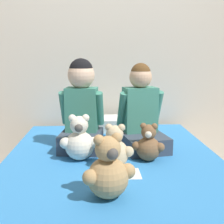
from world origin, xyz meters
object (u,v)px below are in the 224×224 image
object	(u,v)px
teddy_bear_held_by_right_child	(148,145)
pillow_at_headboard	(108,124)
teddy_bear_held_by_left_child	(79,141)
bed	(114,198)
child_on_right	(141,115)
teddy_bear_at_foot_of_bed	(108,171)
teddy_bear_between_children	(115,149)
sign_card	(122,174)
child_on_left	(81,108)

from	to	relation	value
teddy_bear_held_by_right_child	pillow_at_headboard	bearing A→B (deg)	119.39
teddy_bear_held_by_left_child	teddy_bear_held_by_right_child	xyz separation A→B (m)	(0.44, -0.04, -0.02)
teddy_bear_held_by_left_child	teddy_bear_held_by_right_child	distance (m)	0.44
bed	teddy_bear_held_by_right_child	size ratio (longest dim) A/B	8.11
child_on_right	teddy_bear_at_foot_of_bed	bearing A→B (deg)	-121.32
teddy_bear_at_foot_of_bed	bed	bearing A→B (deg)	62.79
bed	pillow_at_headboard	world-z (taller)	pillow_at_headboard
pillow_at_headboard	teddy_bear_between_children	bearing A→B (deg)	-89.87
teddy_bear_at_foot_of_bed	teddy_bear_held_by_left_child	bearing A→B (deg)	88.14
child_on_right	teddy_bear_held_by_right_child	distance (m)	0.31
bed	teddy_bear_between_children	size ratio (longest dim) A/B	7.42
teddy_bear_held_by_right_child	teddy_bear_held_by_left_child	bearing A→B (deg)	-171.77
teddy_bear_between_children	teddy_bear_at_foot_of_bed	bearing A→B (deg)	-91.58
bed	sign_card	bearing A→B (deg)	-78.14
teddy_bear_held_by_right_child	teddy_bear_at_foot_of_bed	size ratio (longest dim) A/B	0.79
teddy_bear_held_by_right_child	teddy_bear_between_children	distance (m)	0.24
child_on_right	teddy_bear_held_by_right_child	xyz separation A→B (m)	(0.01, -0.28, -0.14)
teddy_bear_held_by_left_child	teddy_bear_held_by_right_child	size ratio (longest dim) A/B	1.21
child_on_left	bed	bearing A→B (deg)	-48.48
bed	teddy_bear_held_by_right_child	world-z (taller)	teddy_bear_held_by_right_child
sign_card	pillow_at_headboard	bearing A→B (deg)	91.95
teddy_bear_held_by_right_child	sign_card	size ratio (longest dim) A/B	1.17
teddy_bear_at_foot_of_bed	pillow_at_headboard	world-z (taller)	teddy_bear_at_foot_of_bed
teddy_bear_held_by_left_child	sign_card	size ratio (longest dim) A/B	1.41
teddy_bear_at_foot_of_bed	pillow_at_headboard	bearing A→B (deg)	67.73
bed	teddy_bear_at_foot_of_bed	xyz separation A→B (m)	(-0.05, -0.41, 0.36)
pillow_at_headboard	teddy_bear_at_foot_of_bed	bearing A→B (deg)	-92.51
child_on_left	sign_card	bearing A→B (deg)	-54.98
teddy_bear_at_foot_of_bed	pillow_at_headboard	distance (m)	1.24
child_on_left	teddy_bear_held_by_right_child	bearing A→B (deg)	-24.35
teddy_bear_between_children	bed	bearing A→B (deg)	99.35
teddy_bear_between_children	sign_card	size ratio (longest dim) A/B	1.27
bed	teddy_bear_between_children	bearing A→B (deg)	-87.93
child_on_left	teddy_bear_between_children	bearing A→B (deg)	-52.28
teddy_bear_held_by_left_child	pillow_at_headboard	distance (m)	0.77
teddy_bear_between_children	pillow_at_headboard	world-z (taller)	teddy_bear_between_children
child_on_left	pillow_at_headboard	bearing A→B (deg)	75.05
sign_card	teddy_bear_held_by_right_child	bearing A→B (deg)	47.77
teddy_bear_between_children	pillow_at_headboard	size ratio (longest dim) A/B	0.52
child_on_right	sign_card	world-z (taller)	child_on_right
bed	teddy_bear_held_by_left_child	world-z (taller)	teddy_bear_held_by_left_child
teddy_bear_held_by_left_child	teddy_bear_at_foot_of_bed	xyz separation A→B (m)	(0.16, -0.50, 0.01)
child_on_right	teddy_bear_held_by_left_child	distance (m)	0.50
teddy_bear_held_by_left_child	sign_card	xyz separation A→B (m)	(0.25, -0.25, -0.12)
teddy_bear_held_by_left_child	child_on_right	bearing A→B (deg)	27.89
child_on_left	teddy_bear_at_foot_of_bed	xyz separation A→B (m)	(0.16, -0.73, -0.17)
pillow_at_headboard	bed	bearing A→B (deg)	-90.00
teddy_bear_held_by_right_child	teddy_bear_at_foot_of_bed	world-z (taller)	teddy_bear_at_foot_of_bed
teddy_bear_held_by_right_child	sign_card	bearing A→B (deg)	-118.67
bed	teddy_bear_at_foot_of_bed	distance (m)	0.55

